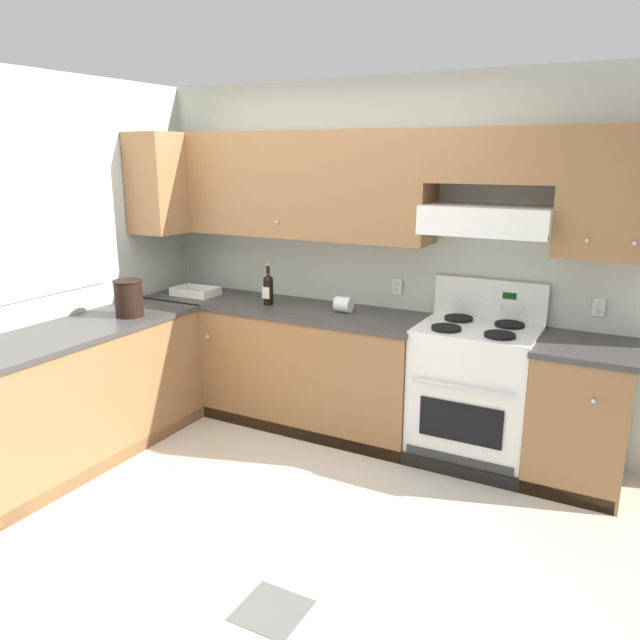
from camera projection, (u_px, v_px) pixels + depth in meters
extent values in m
plane|color=beige|center=(230.00, 503.00, 3.73)|extent=(7.04, 7.04, 0.00)
cube|color=slate|center=(272.00, 610.00, 2.85)|extent=(0.30, 0.30, 0.01)
cube|color=beige|center=(406.00, 259.00, 4.57)|extent=(4.68, 0.12, 2.55)
cube|color=olive|center=(289.00, 185.00, 4.62)|extent=(2.19, 0.34, 0.76)
cube|color=olive|center=(618.00, 193.00, 3.61)|extent=(0.64, 0.34, 0.76)
cube|color=olive|center=(495.00, 155.00, 3.88)|extent=(0.80, 0.34, 0.34)
cube|color=white|center=(489.00, 219.00, 3.95)|extent=(0.80, 0.46, 0.17)
cube|color=white|center=(479.00, 235.00, 3.78)|extent=(0.80, 0.03, 0.04)
sphere|color=silver|center=(277.00, 222.00, 4.53)|extent=(0.02, 0.02, 0.02)
sphere|color=silver|center=(587.00, 240.00, 3.57)|extent=(0.02, 0.02, 0.02)
sphere|color=silver|center=(635.00, 243.00, 3.46)|extent=(0.02, 0.02, 0.02)
cube|color=silver|center=(397.00, 286.00, 4.58)|extent=(0.08, 0.01, 0.12)
cube|color=silver|center=(397.00, 284.00, 4.57)|extent=(0.03, 0.00, 0.03)
cube|color=silver|center=(396.00, 289.00, 4.58)|extent=(0.03, 0.00, 0.03)
cube|color=silver|center=(599.00, 307.00, 3.95)|extent=(0.08, 0.01, 0.12)
cube|color=silver|center=(599.00, 304.00, 3.94)|extent=(0.03, 0.00, 0.03)
cube|color=silver|center=(598.00, 311.00, 3.95)|extent=(0.03, 0.00, 0.03)
cube|color=beige|center=(37.00, 267.00, 4.23)|extent=(0.12, 4.00, 2.55)
cube|color=white|center=(37.00, 227.00, 4.13)|extent=(0.04, 1.00, 0.92)
cube|color=white|center=(39.00, 227.00, 4.12)|extent=(0.01, 0.90, 0.82)
cube|color=white|center=(39.00, 227.00, 4.12)|extent=(0.01, 0.90, 0.02)
cube|color=olive|center=(170.00, 183.00, 4.92)|extent=(0.34, 0.64, 0.76)
cube|color=olive|center=(281.00, 364.00, 4.86)|extent=(2.25, 0.61, 0.87)
cube|color=#3D3A38|center=(280.00, 307.00, 4.75)|extent=(2.27, 0.63, 0.04)
cube|color=olive|center=(580.00, 418.00, 3.87)|extent=(0.56, 0.61, 0.87)
cube|color=#3D3A38|center=(588.00, 348.00, 3.75)|extent=(0.58, 0.63, 0.04)
cube|color=black|center=(341.00, 442.00, 4.43)|extent=(3.54, 0.06, 0.09)
sphere|color=silver|center=(208.00, 336.00, 4.74)|extent=(0.03, 0.03, 0.03)
sphere|color=silver|center=(594.00, 401.00, 3.50)|extent=(0.03, 0.03, 0.03)
cube|color=olive|center=(76.00, 398.00, 4.19)|extent=(0.61, 1.89, 0.87)
cube|color=#3D3A38|center=(69.00, 333.00, 4.07)|extent=(0.63, 1.91, 0.04)
cube|color=black|center=(110.00, 460.00, 4.16)|extent=(0.06, 1.85, 0.09)
cube|color=white|center=(473.00, 396.00, 4.17)|extent=(0.76, 0.58, 0.91)
cube|color=black|center=(460.00, 423.00, 3.94)|extent=(0.53, 0.01, 0.26)
cylinder|color=silver|center=(461.00, 388.00, 3.86)|extent=(0.65, 0.02, 0.02)
cube|color=#333333|center=(458.00, 464.00, 4.01)|extent=(0.70, 0.01, 0.11)
cube|color=white|center=(478.00, 329.00, 4.05)|extent=(0.76, 0.58, 0.02)
cube|color=white|center=(490.00, 300.00, 4.25)|extent=(0.76, 0.04, 0.29)
cube|color=#053F0C|center=(510.00, 296.00, 4.16)|extent=(0.09, 0.01, 0.04)
cylinder|color=black|center=(446.00, 328.00, 4.01)|extent=(0.19, 0.19, 0.02)
cylinder|color=black|center=(446.00, 329.00, 4.01)|extent=(0.07, 0.07, 0.01)
cylinder|color=black|center=(500.00, 335.00, 3.85)|extent=(0.19, 0.19, 0.02)
cylinder|color=black|center=(500.00, 336.00, 3.85)|extent=(0.07, 0.07, 0.01)
cylinder|color=black|center=(459.00, 318.00, 4.24)|extent=(0.19, 0.19, 0.02)
cylinder|color=black|center=(459.00, 319.00, 4.25)|extent=(0.07, 0.07, 0.01)
cylinder|color=black|center=(510.00, 325.00, 4.09)|extent=(0.19, 0.19, 0.02)
cylinder|color=black|center=(510.00, 326.00, 4.09)|extent=(0.07, 0.07, 0.01)
cylinder|color=white|center=(458.00, 301.00, 4.34)|extent=(0.04, 0.02, 0.04)
cylinder|color=white|center=(479.00, 304.00, 4.27)|extent=(0.04, 0.02, 0.04)
cylinder|color=white|center=(499.00, 306.00, 4.21)|extent=(0.04, 0.02, 0.04)
cylinder|color=white|center=(521.00, 308.00, 4.14)|extent=(0.04, 0.02, 0.04)
cylinder|color=black|center=(268.00, 291.00, 4.73)|extent=(0.08, 0.08, 0.20)
cone|color=black|center=(268.00, 276.00, 4.70)|extent=(0.08, 0.08, 0.04)
cylinder|color=black|center=(268.00, 268.00, 4.69)|extent=(0.03, 0.03, 0.08)
cylinder|color=gold|center=(268.00, 264.00, 4.68)|extent=(0.03, 0.03, 0.02)
cube|color=silver|center=(266.00, 293.00, 4.70)|extent=(0.07, 0.00, 0.09)
cube|color=white|center=(196.00, 294.00, 5.08)|extent=(0.28, 0.19, 0.02)
cube|color=white|center=(187.00, 294.00, 4.98)|extent=(0.36, 0.01, 0.06)
cube|color=white|center=(204.00, 289.00, 5.17)|extent=(0.36, 0.01, 0.06)
cube|color=white|center=(179.00, 289.00, 5.15)|extent=(0.01, 0.21, 0.06)
cube|color=white|center=(212.00, 293.00, 5.00)|extent=(0.01, 0.21, 0.06)
cylinder|color=black|center=(129.00, 298.00, 4.38)|extent=(0.19, 0.19, 0.26)
torus|color=black|center=(127.00, 281.00, 4.35)|extent=(0.21, 0.21, 0.01)
cylinder|color=white|center=(343.00, 304.00, 4.52)|extent=(0.12, 0.11, 0.11)
cylinder|color=#9E7A51|center=(336.00, 304.00, 4.55)|extent=(0.01, 0.04, 0.04)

